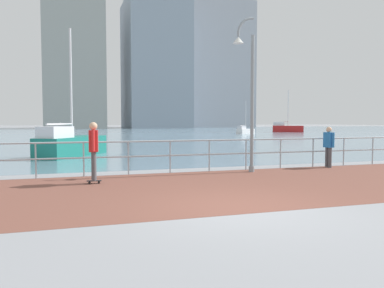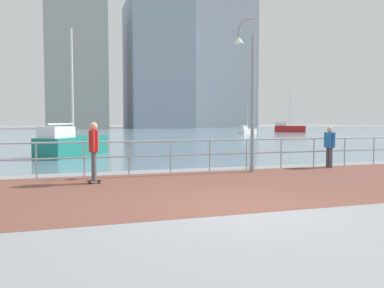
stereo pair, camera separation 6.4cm
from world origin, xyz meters
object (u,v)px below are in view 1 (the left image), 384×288
at_px(sailboat_yellow, 245,131).
at_px(sailboat_blue, 70,144).
at_px(sailboat_gray, 287,128).
at_px(skateboarder, 94,147).
at_px(lamppost, 248,87).
at_px(bystander, 329,144).

distance_m(sailboat_yellow, sailboat_blue, 34.90).
bearing_deg(sailboat_blue, sailboat_gray, 45.33).
bearing_deg(skateboarder, sailboat_gray, 52.74).
height_order(lamppost, bystander, lamppost).
relative_size(skateboarder, bystander, 1.12).
distance_m(lamppost, sailboat_yellow, 38.71).
xyz_separation_m(lamppost, sailboat_yellow, (16.60, 34.88, -2.47)).
height_order(lamppost, sailboat_yellow, lamppost).
bearing_deg(lamppost, sailboat_blue, 125.43).
height_order(skateboarder, sailboat_yellow, sailboat_yellow).
xyz_separation_m(skateboarder, sailboat_blue, (-0.58, 8.96, -0.43)).
xyz_separation_m(bystander, sailboat_blue, (-9.20, 7.80, -0.29)).
distance_m(sailboat_gray, sailboat_blue, 45.66).
relative_size(lamppost, sailboat_gray, 0.82).
bearing_deg(sailboat_gray, sailboat_blue, -134.67).
distance_m(skateboarder, sailboat_blue, 8.99).
distance_m(skateboarder, sailboat_yellow, 41.87).
xyz_separation_m(skateboarder, sailboat_yellow, (21.75, 35.78, -0.61)).
distance_m(lamppost, bystander, 4.01).
xyz_separation_m(lamppost, skateboarder, (-5.15, -0.90, -1.86)).
bearing_deg(bystander, sailboat_blue, 139.73).
bearing_deg(sailboat_gray, lamppost, -123.05).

